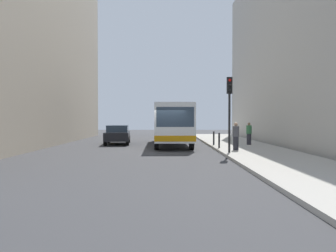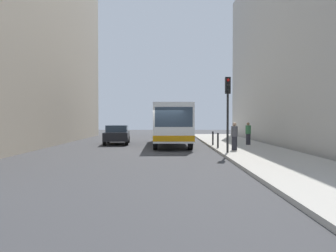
{
  "view_description": "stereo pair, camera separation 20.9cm",
  "coord_description": "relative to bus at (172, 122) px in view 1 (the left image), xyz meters",
  "views": [
    {
      "loc": [
        0.1,
        -21.14,
        2.0
      ],
      "look_at": [
        0.24,
        2.94,
        1.48
      ],
      "focal_mm": 36.89,
      "sensor_mm": 36.0,
      "label": 1
    },
    {
      "loc": [
        0.31,
        -21.14,
        2.0
      ],
      "look_at": [
        0.24,
        2.94,
        1.48
      ],
      "focal_mm": 36.89,
      "sensor_mm": 36.0,
      "label": 2
    }
  ],
  "objects": [
    {
      "name": "car_beside_bus",
      "position": [
        -4.24,
        0.84,
        -0.94
      ],
      "size": [
        2.13,
        4.52,
        1.48
      ],
      "rotation": [
        0.0,
        0.0,
        3.22
      ],
      "color": "black",
      "rests_on": "ground"
    },
    {
      "name": "bollard_mid",
      "position": [
        2.91,
        -2.08,
        -1.1
      ],
      "size": [
        0.11,
        0.11,
        0.95
      ],
      "primitive_type": "cylinder",
      "color": "black",
      "rests_on": "sidewalk"
    },
    {
      "name": "bollard_near",
      "position": [
        2.91,
        -4.52,
        -1.1
      ],
      "size": [
        0.11,
        0.11,
        0.95
      ],
      "primitive_type": "cylinder",
      "color": "black",
      "rests_on": "sidewalk"
    },
    {
      "name": "sidewalk",
      "position": [
        4.86,
        -5.05,
        -1.65
      ],
      "size": [
        4.4,
        40.0,
        0.15
      ],
      "primitive_type": "cube",
      "color": "#ADA89E",
      "rests_on": "ground"
    },
    {
      "name": "traffic_light",
      "position": [
        3.01,
        -7.47,
        1.28
      ],
      "size": [
        0.28,
        0.33,
        4.1
      ],
      "color": "black",
      "rests_on": "sidewalk"
    },
    {
      "name": "pedestrian_mid_sidewalk",
      "position": [
        5.44,
        -1.82,
        -0.79
      ],
      "size": [
        0.38,
        0.38,
        1.58
      ],
      "rotation": [
        0.0,
        0.0,
        1.22
      ],
      "color": "#26262D",
      "rests_on": "sidewalk"
    },
    {
      "name": "ground_plane",
      "position": [
        -0.54,
        -5.05,
        -1.73
      ],
      "size": [
        80.0,
        80.0,
        0.0
      ],
      "primitive_type": "plane",
      "color": "#38383A"
    },
    {
      "name": "building_left",
      "position": [
        -12.04,
        -1.05,
        6.9
      ],
      "size": [
        7.0,
        32.0,
        17.26
      ],
      "primitive_type": "cube",
      "color": "#B2A38C",
      "rests_on": "ground"
    },
    {
      "name": "pedestrian_near_signal",
      "position": [
        3.66,
        -6.0,
        -0.77
      ],
      "size": [
        0.38,
        0.38,
        1.62
      ],
      "rotation": [
        0.0,
        0.0,
        4.54
      ],
      "color": "#26262D",
      "rests_on": "sidewalk"
    },
    {
      "name": "bus",
      "position": [
        0.0,
        0.0,
        0.0
      ],
      "size": [
        2.73,
        11.07,
        3.0
      ],
      "rotation": [
        0.0,
        0.0,
        3.16
      ],
      "color": "white",
      "rests_on": "ground"
    },
    {
      "name": "building_right",
      "position": [
        10.96,
        -1.05,
        6.06
      ],
      "size": [
        7.0,
        32.0,
        15.57
      ],
      "primitive_type": "cube",
      "color": "#BCB7AD",
      "rests_on": "ground"
    }
  ]
}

